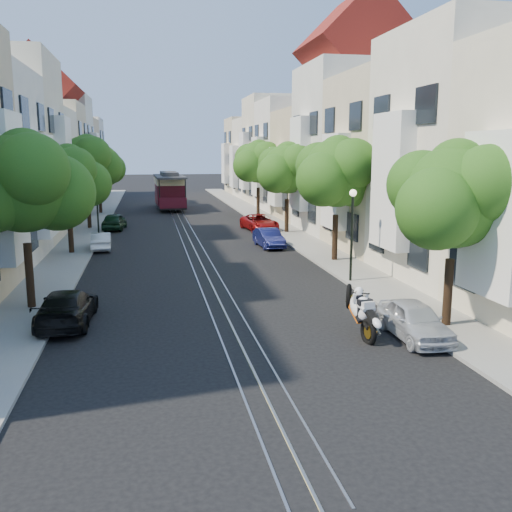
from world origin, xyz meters
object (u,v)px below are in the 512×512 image
lamp_east (352,221)px  parked_car_e_far (259,222)px  tree_e_b (338,174)px  lamp_west (97,195)px  tree_w_d (99,165)px  parked_car_w_mid (101,241)px  cable_car (169,189)px  tree_e_a (456,199)px  parked_car_e_near (415,320)px  tree_w_a (24,185)px  parked_car_w_far (114,221)px  tree_w_b (68,179)px  sportbike_rider (361,310)px  parked_car_e_mid (269,238)px  tree_e_d (259,163)px  tree_e_c (288,170)px  tree_w_c (87,163)px  parked_car_w_near (67,307)px

lamp_east → parked_car_e_far: 18.06m
tree_e_b → lamp_west: tree_e_b is taller
tree_w_d → parked_car_w_mid: tree_w_d is taller
cable_car → lamp_west: bearing=-110.3°
tree_e_a → parked_car_e_near: tree_e_a is taller
tree_w_a → lamp_west: size_ratio=1.61×
parked_car_w_far → parked_car_w_mid: bearing=94.0°
tree_w_a → tree_w_d: 34.00m
tree_e_b → tree_w_a: size_ratio=1.00×
tree_e_a → cable_car: size_ratio=0.68×
parked_car_w_mid → tree_w_b: bearing=36.4°
sportbike_rider → parked_car_w_far: size_ratio=0.59×
parked_car_w_far → parked_car_e_mid: bearing=140.7°
tree_e_a → parked_car_e_mid: size_ratio=1.75×
lamp_east → parked_car_w_mid: (-11.90, 11.24, -2.31)m
tree_e_b → sportbike_rider: bearing=-105.1°
tree_e_d → parked_car_e_mid: bearing=-98.9°
cable_car → parked_car_e_far: (6.05, -17.49, -1.46)m
tree_e_c → tree_w_b: tree_e_c is taller
tree_w_c → tree_w_d: (-0.00, 11.00, -0.47)m
tree_e_a → tree_w_a: size_ratio=0.94×
tree_e_c → cable_car: 21.07m
sportbike_rider → parked_car_w_near: 10.06m
lamp_east → lamp_west: size_ratio=1.00×
tree_w_a → sportbike_rider: size_ratio=2.95×
cable_car → lamp_east: bearing=-81.0°
parked_car_e_far → parked_car_w_mid: parked_car_e_far is taller
tree_e_d → lamp_west: 16.39m
tree_e_d → parked_car_w_near: tree_e_d is taller
lamp_west → parked_car_e_near: 28.56m
tree_e_c → tree_e_d: tree_e_d is taller
parked_car_w_near → parked_car_w_far: (0.30, 24.52, 0.03)m
tree_e_a → lamp_east: 7.26m
tree_w_d → parked_car_e_mid: tree_w_d is taller
tree_e_a → tree_e_d: bearing=90.0°
tree_w_a → tree_w_b: (-0.00, 12.00, -0.34)m
tree_e_b → parked_car_w_far: bearing=129.3°
tree_e_d → lamp_east: size_ratio=1.65×
tree_w_b → parked_car_w_mid: bearing=39.3°
parked_car_w_mid → parked_car_w_far: size_ratio=0.86×
tree_w_d → sportbike_rider: (11.06, -39.43, -3.66)m
tree_e_a → parked_car_e_far: bearing=93.9°
lamp_west → sportbike_rider: (10.22, -25.45, -1.90)m
tree_w_d → lamp_east: size_ratio=1.57×
tree_w_a → parked_car_e_near: tree_w_a is taller
tree_e_d → tree_w_d: bearing=160.9°
tree_w_a → lamp_west: bearing=87.6°
lamp_east → parked_car_e_far: lamp_east is taller
tree_w_b → parked_car_e_mid: bearing=1.4°
lamp_east → parked_car_e_mid: bearing=99.1°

